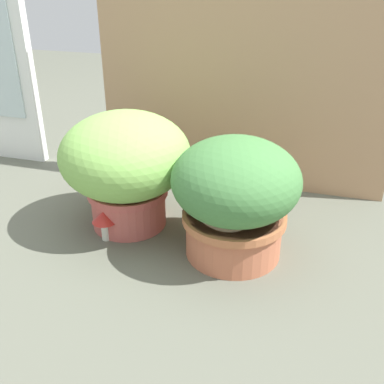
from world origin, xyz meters
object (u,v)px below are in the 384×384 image
Objects in this scene: grass_planter at (126,163)px; mushroom_ornament_red at (105,219)px; leafy_planter at (235,195)px; cat at (223,219)px.

grass_planter is 4.01× the size of mushroom_ornament_red.
grass_planter is at bearing 169.35° from leafy_planter.
leafy_planter is 0.09m from cat.
grass_planter is at bearing 73.99° from mushroom_ornament_red.
leafy_planter reaches higher than cat.
grass_planter is 0.19m from mushroom_ornament_red.
leafy_planter is 0.43m from mushroom_ornament_red.
cat reaches higher than mushroom_ornament_red.
grass_planter is at bearing 166.50° from cat.
mushroom_ornament_red is (-0.41, -0.05, -0.12)m from leafy_planter.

